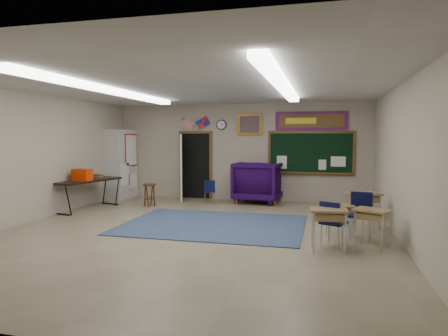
% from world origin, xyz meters
% --- Properties ---
extents(floor, '(9.00, 9.00, 0.00)m').
position_xyz_m(floor, '(0.00, 0.00, 0.00)').
color(floor, '#84755B').
rests_on(floor, ground).
extents(back_wall, '(8.00, 0.04, 3.00)m').
position_xyz_m(back_wall, '(0.00, 4.50, 1.50)').
color(back_wall, '#A79D88').
rests_on(back_wall, floor).
extents(front_wall, '(8.00, 0.04, 3.00)m').
position_xyz_m(front_wall, '(0.00, -4.50, 1.50)').
color(front_wall, '#A79D88').
rests_on(front_wall, floor).
extents(left_wall, '(0.04, 9.00, 3.00)m').
position_xyz_m(left_wall, '(-4.00, 0.00, 1.50)').
color(left_wall, '#A79D88').
rests_on(left_wall, floor).
extents(right_wall, '(0.04, 9.00, 3.00)m').
position_xyz_m(right_wall, '(4.00, 0.00, 1.50)').
color(right_wall, '#A79D88').
rests_on(right_wall, floor).
extents(ceiling, '(8.00, 9.00, 0.04)m').
position_xyz_m(ceiling, '(0.00, 0.00, 3.00)').
color(ceiling, beige).
rests_on(ceiling, back_wall).
extents(area_rug, '(4.00, 3.00, 0.02)m').
position_xyz_m(area_rug, '(0.20, 0.80, 0.01)').
color(area_rug, '#354465').
rests_on(area_rug, floor).
extents(fluorescent_strips, '(3.86, 6.00, 0.10)m').
position_xyz_m(fluorescent_strips, '(0.00, 0.00, 2.94)').
color(fluorescent_strips, white).
rests_on(fluorescent_strips, ceiling).
extents(doorway, '(1.10, 0.89, 2.16)m').
position_xyz_m(doorway, '(-1.50, 4.35, 1.06)').
color(doorway, black).
rests_on(doorway, back_wall).
extents(chalkboard, '(2.55, 0.14, 1.30)m').
position_xyz_m(chalkboard, '(2.20, 4.46, 1.46)').
color(chalkboard, brown).
rests_on(chalkboard, back_wall).
extents(bulletin_board, '(2.10, 0.05, 0.55)m').
position_xyz_m(bulletin_board, '(2.20, 4.47, 2.45)').
color(bulletin_board, red).
rests_on(bulletin_board, back_wall).
extents(framed_art_print, '(0.75, 0.05, 0.65)m').
position_xyz_m(framed_art_print, '(0.35, 4.47, 2.35)').
color(framed_art_print, '#905C1B').
rests_on(framed_art_print, back_wall).
extents(wall_clock, '(0.32, 0.05, 0.32)m').
position_xyz_m(wall_clock, '(-0.55, 4.47, 2.35)').
color(wall_clock, black).
rests_on(wall_clock, back_wall).
extents(wall_flags, '(1.16, 0.06, 0.70)m').
position_xyz_m(wall_flags, '(-1.40, 4.44, 2.48)').
color(wall_flags, red).
rests_on(wall_flags, back_wall).
extents(storage_cabinet, '(0.59, 1.25, 2.20)m').
position_xyz_m(storage_cabinet, '(-3.71, 3.85, 1.10)').
color(storage_cabinet, '#B3B3AE').
rests_on(storage_cabinet, floor).
extents(wingback_armchair, '(1.45, 1.49, 1.24)m').
position_xyz_m(wingback_armchair, '(0.68, 4.15, 0.62)').
color(wingback_armchair, '#1B0532').
rests_on(wingback_armchair, floor).
extents(student_chair_reading, '(0.43, 0.43, 0.71)m').
position_xyz_m(student_chair_reading, '(-0.66, 3.50, 0.35)').
color(student_chair_reading, black).
rests_on(student_chair_reading, floor).
extents(student_chair_desk_a, '(0.55, 0.55, 0.83)m').
position_xyz_m(student_chair_desk_a, '(2.77, -0.38, 0.42)').
color(student_chair_desk_a, black).
rests_on(student_chair_desk_a, floor).
extents(student_chair_desk_b, '(0.52, 0.52, 0.90)m').
position_xyz_m(student_chair_desk_b, '(3.28, 0.23, 0.45)').
color(student_chair_desk_b, black).
rests_on(student_chair_desk_b, floor).
extents(student_desk_front_left, '(0.59, 0.49, 0.64)m').
position_xyz_m(student_desk_front_left, '(2.91, 0.40, 0.36)').
color(student_desk_front_left, '#997247').
rests_on(student_desk_front_left, floor).
extents(student_desk_front_right, '(0.78, 0.69, 0.78)m').
position_xyz_m(student_desk_front_right, '(3.43, 1.25, 0.44)').
color(student_desk_front_right, '#997247').
rests_on(student_desk_front_right, floor).
extents(student_desk_back_left, '(0.65, 0.51, 0.74)m').
position_xyz_m(student_desk_back_left, '(2.68, -0.72, 0.42)').
color(student_desk_back_left, '#997247').
rests_on(student_desk_back_left, floor).
extents(student_desk_back_right, '(0.72, 0.66, 0.70)m').
position_xyz_m(student_desk_back_right, '(3.42, -0.34, 0.39)').
color(student_desk_back_right, '#997247').
rests_on(student_desk_back_right, floor).
extents(folding_table, '(1.09, 2.08, 1.13)m').
position_xyz_m(folding_table, '(-3.62, 1.81, 0.45)').
color(folding_table, black).
rests_on(folding_table, floor).
extents(wooden_stool, '(0.36, 0.36, 0.64)m').
position_xyz_m(wooden_stool, '(-2.20, 2.68, 0.33)').
color(wooden_stool, '#492616').
rests_on(wooden_stool, floor).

